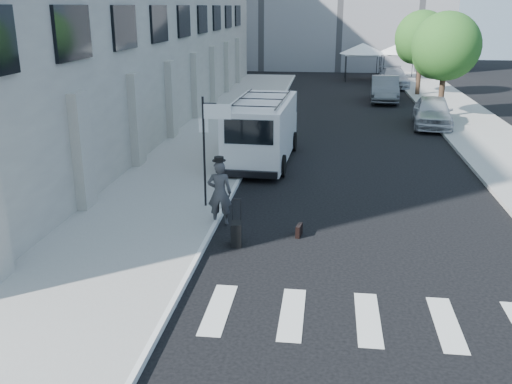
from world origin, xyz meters
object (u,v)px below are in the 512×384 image
(briefcase, at_px, (299,230))
(cargo_van, at_px, (263,130))
(parked_car_a, at_px, (433,112))
(suitcase, at_px, (236,234))
(businessman, at_px, (220,193))
(parked_car_c, at_px, (393,78))
(parked_car_b, at_px, (385,89))

(briefcase, height_order, cargo_van, cargo_van)
(parked_car_a, bearing_deg, suitcase, -108.64)
(parked_car_a, bearing_deg, businessman, -112.79)
(briefcase, xyz_separation_m, parked_car_c, (5.83, 32.39, 0.59))
(parked_car_b, bearing_deg, briefcase, -96.80)
(parked_car_a, xyz_separation_m, parked_car_b, (-1.80, 8.56, 0.02))
(suitcase, relative_size, parked_car_c, 0.25)
(briefcase, bearing_deg, suitcase, -142.88)
(parked_car_c, bearing_deg, cargo_van, -109.50)
(suitcase, xyz_separation_m, parked_car_a, (7.96, 17.25, 0.49))
(suitcase, height_order, parked_car_b, parked_car_b)
(parked_car_b, bearing_deg, parked_car_a, -74.72)
(suitcase, bearing_deg, cargo_van, 85.63)
(parked_car_a, bearing_deg, parked_car_b, 108.02)
(suitcase, distance_m, parked_car_a, 19.00)
(parked_car_a, bearing_deg, cargo_van, -129.27)
(suitcase, relative_size, parked_car_a, 0.26)
(parked_car_a, relative_size, parked_car_c, 0.94)
(businessman, relative_size, parked_car_a, 0.40)
(cargo_van, relative_size, parked_car_c, 1.34)
(businessman, xyz_separation_m, briefcase, (2.41, -0.63, -0.82))
(businessman, distance_m, cargo_van, 7.59)
(briefcase, distance_m, parked_car_b, 25.34)
(suitcase, bearing_deg, parked_car_a, 58.78)
(parked_car_a, xyz_separation_m, parked_car_c, (-0.46, 16.02, -0.08))
(businessman, distance_m, parked_car_a, 17.98)
(briefcase, xyz_separation_m, parked_car_b, (4.49, 24.93, 0.68))
(cargo_van, xyz_separation_m, parked_car_c, (7.83, 24.19, -0.57))
(businessman, relative_size, cargo_van, 0.28)
(suitcase, bearing_deg, businessman, 109.59)
(businessman, bearing_deg, suitcase, 111.13)
(businessman, height_order, parked_car_a, businessman)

